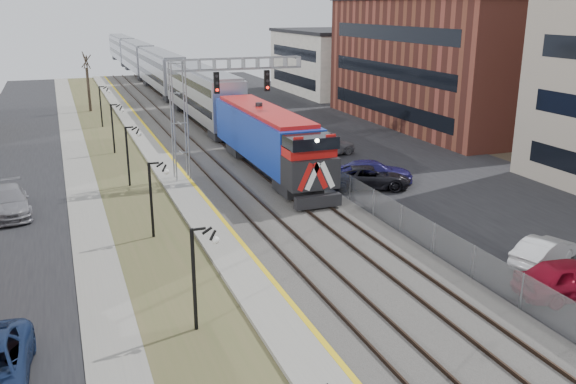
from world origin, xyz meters
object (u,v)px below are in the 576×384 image
train (157,70)px  car_lot_a (573,279)px  car_lot_b (544,252)px  signal_gantry (204,98)px

train → car_lot_a: bearing=-85.5°
car_lot_a → car_lot_b: 3.23m
car_lot_a → train: bearing=12.6°
train → signal_gantry: 46.82m
car_lot_b → signal_gantry: bearing=7.7°
car_lot_a → car_lot_b: bearing=-15.1°
train → car_lot_a: (5.42, -69.37, -2.13)m
train → car_lot_a: train is taller
car_lot_a → car_lot_b: (1.28, 2.97, -0.15)m
train → signal_gantry: bearing=-95.3°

